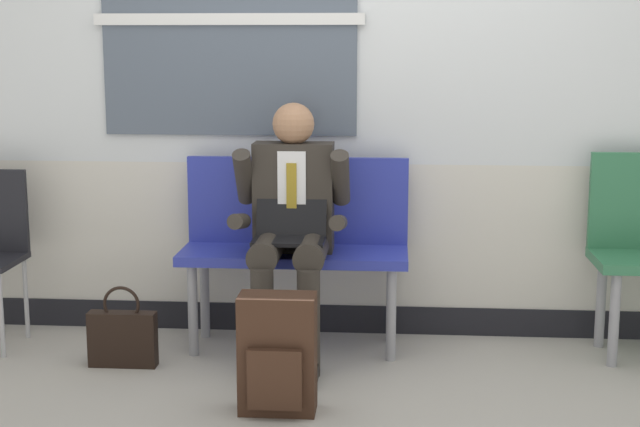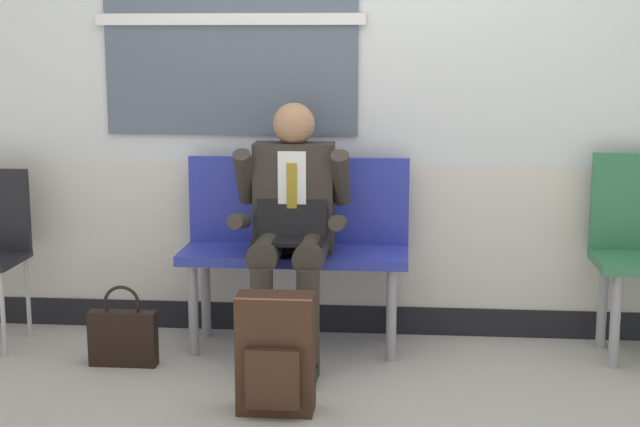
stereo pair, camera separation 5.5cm
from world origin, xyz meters
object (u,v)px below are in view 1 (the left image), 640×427
bench_with_person (296,236)px  handbag (123,337)px  person_seated (291,223)px  backpack (277,356)px

bench_with_person → handbag: bench_with_person is taller
person_seated → handbag: size_ratio=3.14×
person_seated → handbag: person_seated is taller
backpack → handbag: size_ratio=1.28×
person_seated → backpack: bearing=-88.6°
backpack → bench_with_person: bearing=91.1°
bench_with_person → backpack: (0.02, -0.93, -0.32)m
bench_with_person → person_seated: (-0.00, -0.20, 0.11)m
bench_with_person → person_seated: 0.23m
bench_with_person → person_seated: size_ratio=0.91×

